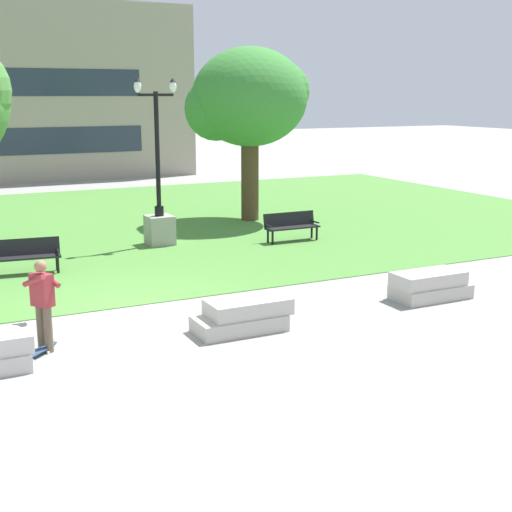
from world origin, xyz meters
TOP-DOWN VIEW (x-y plane):
  - ground_plane at (0.00, 0.00)m, footprint 140.00×140.00m
  - grass_lawn at (0.00, 10.00)m, footprint 40.00×20.00m
  - concrete_block_left at (1.59, -2.57)m, footprint 1.92×0.90m
  - concrete_block_right at (6.40, -2.43)m, footprint 1.82×0.90m
  - person_skateboarder at (-2.15, -1.99)m, footprint 0.64×0.59m
  - skateboard at (-2.39, -2.24)m, footprint 0.89×0.84m
  - park_bench_near_left at (-1.54, 4.11)m, footprint 1.85×0.75m
  - park_bench_far_left at (6.76, 4.73)m, footprint 1.80×0.55m
  - lamp_post_right at (2.82, 6.07)m, footprint 1.32×0.80m
  - tree_far_right at (7.24, 8.84)m, footprint 4.37×4.16m

SIDE VIEW (x-z plane):
  - ground_plane at x=0.00m, z-range 0.00..0.00m
  - grass_lawn at x=0.00m, z-range 0.00..0.02m
  - skateboard at x=-2.39m, z-range 0.02..0.15m
  - concrete_block_left at x=1.59m, z-range -0.01..0.63m
  - concrete_block_right at x=6.40m, z-range -0.01..0.63m
  - park_bench_near_left at x=-1.54m, z-range 0.09..0.99m
  - park_bench_far_left at x=6.76m, z-range 0.09..0.99m
  - person_skateboarder at x=-2.15m, z-range 0.12..1.83m
  - lamp_post_right at x=2.82m, z-range -1.49..3.58m
  - tree_far_right at x=7.24m, z-range 1.29..7.55m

